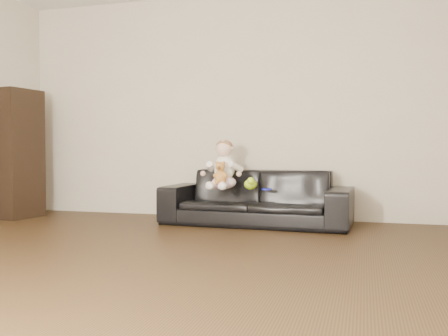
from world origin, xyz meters
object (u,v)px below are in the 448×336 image
(cabinet, at_px, (17,154))
(toy_blue_disc, at_px, (267,189))
(sofa, at_px, (256,197))
(toy_rattle, at_px, (252,186))
(toy_green, at_px, (251,184))
(baby, at_px, (224,167))
(teddy_bear, at_px, (220,173))

(cabinet, bearing_deg, toy_blue_disc, 10.21)
(sofa, xyz_separation_m, toy_rattle, (-0.03, -0.12, 0.13))
(toy_rattle, bearing_deg, toy_green, -103.68)
(cabinet, height_order, baby, cabinet)
(cabinet, relative_size, baby, 2.88)
(baby, bearing_deg, cabinet, -168.18)
(toy_blue_disc, bearing_deg, teddy_bear, -159.53)
(toy_rattle, bearing_deg, toy_blue_disc, 6.85)
(toy_rattle, bearing_deg, sofa, 77.62)
(cabinet, relative_size, toy_blue_disc, 13.91)
(toy_green, bearing_deg, teddy_bear, -156.35)
(toy_rattle, height_order, toy_blue_disc, toy_rattle)
(baby, distance_m, teddy_bear, 0.17)
(cabinet, bearing_deg, toy_green, 9.50)
(toy_blue_disc, bearing_deg, cabinet, -177.59)
(teddy_bear, bearing_deg, sofa, 37.14)
(cabinet, bearing_deg, sofa, 12.35)
(sofa, height_order, baby, baby)
(teddy_bear, distance_m, toy_blue_disc, 0.50)
(baby, xyz_separation_m, toy_rattle, (0.30, -0.01, -0.19))
(sofa, bearing_deg, teddy_bear, -137.40)
(teddy_bear, relative_size, toy_rattle, 3.04)
(teddy_bear, height_order, toy_rattle, teddy_bear)
(cabinet, xyz_separation_m, toy_blue_disc, (2.91, 0.12, -0.36))
(toy_green, xyz_separation_m, toy_rattle, (0.01, 0.02, -0.02))
(cabinet, bearing_deg, teddy_bear, 6.78)
(toy_green, xyz_separation_m, toy_blue_disc, (0.16, 0.04, -0.05))
(baby, relative_size, toy_blue_disc, 4.83)
(sofa, distance_m, teddy_bear, 0.49)
(baby, relative_size, toy_green, 3.20)
(sofa, xyz_separation_m, toy_blue_disc, (0.13, -0.10, 0.10))
(baby, xyz_separation_m, teddy_bear, (0.01, -0.16, -0.05))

